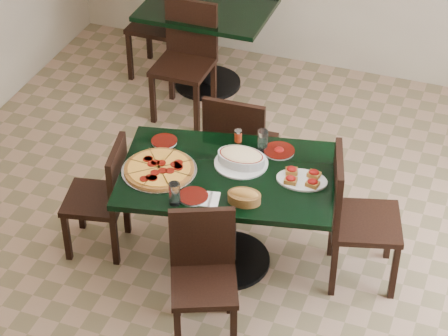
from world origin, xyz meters
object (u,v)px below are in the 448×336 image
(lasagna_casserole, at_px, (241,158))
(chair_right, at_px, (353,212))
(main_table, at_px, (228,195))
(pepperoni_pizza, at_px, (159,169))
(chair_near, at_px, (203,269))
(back_table, at_px, (207,31))
(bread_basket, at_px, (244,196))
(chair_far, at_px, (238,144))
(chair_left, at_px, (105,193))
(back_chair_left, at_px, (168,18))
(bruschetta_platter, at_px, (302,178))
(back_chair_near, at_px, (187,53))

(lasagna_casserole, bearing_deg, chair_right, 4.62)
(main_table, relative_size, pepperoni_pizza, 3.13)
(chair_near, bearing_deg, main_table, 71.98)
(back_table, relative_size, bread_basket, 4.96)
(chair_far, height_order, chair_left, chair_far)
(chair_near, height_order, back_chair_left, back_chair_left)
(main_table, height_order, bruschetta_platter, bruschetta_platter)
(back_table, height_order, back_chair_near, back_chair_near)
(back_table, height_order, chair_right, chair_right)
(back_chair_left, bearing_deg, bruschetta_platter, 41.20)
(chair_near, height_order, pepperoni_pizza, chair_near)
(back_table, distance_m, chair_right, 2.59)
(chair_near, distance_m, back_chair_near, 2.46)
(back_chair_left, bearing_deg, chair_left, 13.21)
(pepperoni_pizza, distance_m, lasagna_casserole, 0.52)
(chair_far, bearing_deg, bruschetta_platter, 135.71)
(back_chair_near, bearing_deg, pepperoni_pizza, -72.70)
(main_table, bearing_deg, back_chair_left, 109.72)
(chair_far, distance_m, lasagna_casserole, 0.61)
(chair_near, bearing_deg, chair_far, 76.09)
(pepperoni_pizza, xyz_separation_m, lasagna_casserole, (0.45, 0.25, 0.03))
(bruschetta_platter, bearing_deg, lasagna_casserole, 170.17)
(chair_near, height_order, back_chair_near, back_chair_near)
(chair_left, distance_m, bruschetta_platter, 1.32)
(back_chair_near, relative_size, bread_basket, 4.41)
(main_table, bearing_deg, chair_near, -96.39)
(main_table, bearing_deg, bruschetta_platter, -2.72)
(back_chair_left, relative_size, lasagna_casserole, 2.90)
(chair_right, xyz_separation_m, back_chair_near, (-1.73, 1.51, 0.01))
(back_table, bearing_deg, chair_left, -86.92)
(chair_right, distance_m, lasagna_casserole, 0.78)
(back_table, distance_m, bread_basket, 2.61)
(main_table, relative_size, back_chair_near, 1.55)
(chair_right, relative_size, chair_left, 1.13)
(back_table, distance_m, back_chair_left, 0.38)
(chair_far, bearing_deg, bread_basket, 109.41)
(chair_left, relative_size, back_chair_left, 0.84)
(main_table, relative_size, back_table, 1.38)
(lasagna_casserole, xyz_separation_m, bruschetta_platter, (0.41, -0.04, -0.02))
(chair_left, relative_size, lasagna_casserole, 2.43)
(back_chair_left, xyz_separation_m, lasagna_casserole, (1.37, -2.03, 0.24))
(chair_right, bearing_deg, chair_far, 47.47)
(back_chair_left, bearing_deg, bread_basket, 32.96)
(pepperoni_pizza, bearing_deg, main_table, 18.43)
(bruschetta_platter, bearing_deg, back_chair_near, 127.38)
(chair_near, relative_size, bruschetta_platter, 2.49)
(chair_near, distance_m, bread_basket, 0.49)
(back_chair_left, relative_size, pepperoni_pizza, 2.10)
(chair_far, xyz_separation_m, chair_left, (-0.67, -0.75, -0.06))
(chair_left, bearing_deg, pepperoni_pizza, 76.86)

